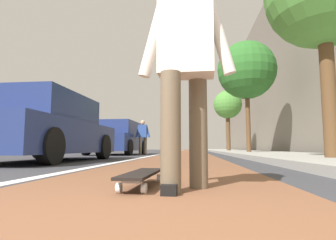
% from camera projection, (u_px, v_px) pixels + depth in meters
% --- Properties ---
extents(ground_plane, '(80.00, 80.00, 0.00)m').
position_uv_depth(ground_plane, '(185.00, 156.00, 10.50)').
color(ground_plane, '#38383D').
extents(bike_lane_paint, '(56.00, 2.20, 0.00)m').
position_uv_depth(bike_lane_paint, '(190.00, 151.00, 24.37)').
color(bike_lane_paint, brown).
rests_on(bike_lane_paint, ground).
extents(lane_stripe_white, '(52.00, 0.16, 0.01)m').
position_uv_depth(lane_stripe_white, '(172.00, 152.00, 20.53)').
color(lane_stripe_white, silver).
rests_on(lane_stripe_white, ground).
extents(sidewalk_curb, '(52.00, 3.20, 0.12)m').
position_uv_depth(sidewalk_curb, '(238.00, 152.00, 18.13)').
color(sidewalk_curb, '#9E9B93').
rests_on(sidewalk_curb, ground).
extents(building_facade, '(40.00, 1.20, 10.24)m').
position_uv_depth(building_facade, '(261.00, 89.00, 22.37)').
color(building_facade, slate).
rests_on(building_facade, ground).
extents(skateboard, '(0.85, 0.23, 0.11)m').
position_uv_depth(skateboard, '(142.00, 175.00, 2.10)').
color(skateboard, white).
rests_on(skateboard, ground).
extents(skater_person, '(0.45, 0.72, 1.64)m').
position_uv_depth(skater_person, '(185.00, 61.00, 2.00)').
color(skater_person, brown).
rests_on(skater_person, ground).
extents(parked_car_near, '(4.33, 2.08, 1.49)m').
position_uv_depth(parked_car_near, '(45.00, 129.00, 6.17)').
color(parked_car_near, navy).
rests_on(parked_car_near, ground).
extents(parked_car_mid, '(4.21, 2.13, 1.49)m').
position_uv_depth(parked_car_mid, '(117.00, 139.00, 12.40)').
color(parked_car_mid, navy).
rests_on(parked_car_mid, ground).
extents(traffic_light, '(0.33, 0.28, 4.48)m').
position_uv_depth(traffic_light, '(171.00, 117.00, 24.79)').
color(traffic_light, '#2D2D2D').
rests_on(traffic_light, ground).
extents(street_tree_mid, '(2.76, 2.76, 5.38)m').
position_uv_depth(street_tree_mid, '(247.00, 70.00, 13.03)').
color(street_tree_mid, brown).
rests_on(street_tree_mid, ground).
extents(street_tree_far, '(2.08, 2.08, 4.56)m').
position_uv_depth(street_tree_far, '(228.00, 105.00, 20.25)').
color(street_tree_far, brown).
rests_on(street_tree_far, ground).
extents(pedestrian_distant, '(0.42, 0.66, 1.50)m').
position_uv_depth(pedestrian_distant, '(143.00, 135.00, 11.79)').
color(pedestrian_distant, brown).
rests_on(pedestrian_distant, ground).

